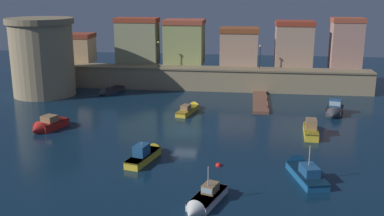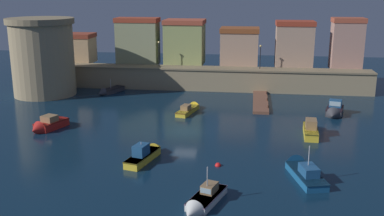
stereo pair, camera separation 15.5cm
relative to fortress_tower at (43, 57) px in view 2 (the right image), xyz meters
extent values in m
plane|color=#0C2338|center=(22.72, -14.71, -5.56)|extent=(118.36, 118.36, 0.00)
cube|color=#9E8966|center=(22.72, 6.62, -3.99)|extent=(49.05, 3.20, 3.14)
cube|color=#817053|center=(22.72, 6.62, -2.30)|extent=(49.05, 3.50, 0.24)
cube|color=tan|center=(1.17, 10.27, -0.39)|extent=(5.12, 4.11, 4.06)
cube|color=brown|center=(1.17, 10.27, 1.99)|extent=(5.33, 4.27, 0.70)
cube|color=#989D70|center=(11.42, 9.95, 0.91)|extent=(6.54, 3.46, 6.66)
cube|color=#A73E27|center=(11.42, 9.95, 4.60)|extent=(6.80, 3.60, 0.70)
cube|color=tan|center=(18.86, 10.94, 0.77)|extent=(6.07, 5.44, 6.38)
cube|color=#B24C34|center=(18.86, 10.94, 4.31)|extent=(6.31, 5.66, 0.70)
cube|color=tan|center=(27.59, 10.74, 0.20)|extent=(5.78, 5.04, 5.23)
cube|color=brown|center=(27.59, 10.74, 3.16)|extent=(6.01, 5.24, 0.70)
cube|color=tan|center=(35.96, 10.33, 0.77)|extent=(5.59, 4.21, 6.37)
cube|color=#A43824|center=(35.96, 10.33, 4.30)|extent=(5.81, 4.38, 0.70)
cube|color=tan|center=(43.66, 9.85, 1.05)|extent=(4.52, 3.26, 6.94)
cube|color=#AC4C35|center=(43.66, 9.85, 4.87)|extent=(4.71, 3.39, 0.70)
cylinder|color=#9E8966|center=(0.00, 0.00, -0.46)|extent=(8.72, 8.72, 10.19)
cylinder|color=#867556|center=(0.00, 0.00, 5.04)|extent=(9.42, 9.42, 0.80)
cube|color=brown|center=(30.96, -0.84, -5.38)|extent=(1.99, 11.72, 0.36)
cylinder|color=#503225|center=(31.85, 3.07, -5.21)|extent=(0.20, 0.20, 0.70)
cylinder|color=#503225|center=(31.85, -0.84, -5.21)|extent=(0.20, 0.20, 0.70)
cylinder|color=#503225|center=(31.85, -4.74, -5.21)|extent=(0.20, 0.20, 0.70)
cylinder|color=black|center=(15.54, 6.62, -0.40)|extent=(0.12, 0.12, 3.55)
sphere|color=#F9D172|center=(15.54, 6.62, 1.53)|extent=(0.32, 0.32, 0.32)
cylinder|color=black|center=(30.82, 6.62, -0.56)|extent=(0.12, 0.12, 3.24)
sphere|color=#F9D172|center=(30.82, 6.62, 1.21)|extent=(0.32, 0.32, 0.32)
cube|color=gold|center=(20.27, -23.85, -5.21)|extent=(2.43, 4.84, 0.69)
cone|color=gold|center=(20.98, -21.01, -5.21)|extent=(1.55, 1.57, 1.28)
cube|color=#564911|center=(20.27, -23.85, -4.91)|extent=(2.47, 4.93, 0.08)
cube|color=navy|center=(20.20, -24.13, -4.37)|extent=(1.37, 1.72, 0.99)
cube|color=#99B7C6|center=(20.39, -23.39, -4.32)|extent=(0.92, 0.28, 0.60)
cylinder|color=#B2B2B7|center=(20.22, -24.07, -4.26)|extent=(0.08, 0.08, 1.21)
cube|color=gold|center=(36.03, -14.30, -5.15)|extent=(1.64, 4.71, 0.82)
cone|color=gold|center=(36.21, -11.39, -5.15)|extent=(1.38, 1.37, 1.30)
cube|color=#504D19|center=(36.03, -14.30, -4.77)|extent=(1.68, 4.80, 0.08)
cube|color=olive|center=(36.03, -14.28, -4.26)|extent=(1.20, 1.85, 0.94)
cube|color=#99B7C6|center=(36.09, -13.39, -4.22)|extent=(0.99, 0.12, 0.56)
cube|color=gold|center=(21.92, -7.19, -5.28)|extent=(2.39, 5.04, 0.56)
cone|color=gold|center=(22.62, -4.21, -5.28)|extent=(1.52, 1.61, 1.25)
cube|color=brown|center=(21.92, -7.19, -5.03)|extent=(2.44, 5.14, 0.08)
cube|color=olive|center=(21.79, -7.74, -4.70)|extent=(1.23, 1.60, 0.59)
cube|color=#99B7C6|center=(21.96, -7.04, -4.67)|extent=(0.82, 0.25, 0.36)
cube|color=#195689|center=(34.36, -25.94, -5.24)|extent=(3.05, 5.45, 0.64)
cone|color=#195689|center=(33.54, -22.82, -5.24)|extent=(2.01, 1.79, 1.72)
cube|color=#0E2B43|center=(34.36, -25.94, -4.96)|extent=(3.11, 5.56, 0.08)
cube|color=navy|center=(34.49, -26.44, -4.55)|extent=(1.60, 2.09, 0.75)
cube|color=#99B7C6|center=(34.25, -25.54, -4.51)|extent=(1.03, 0.32, 0.45)
cylinder|color=#B2B2B7|center=(34.44, -26.25, -3.74)|extent=(0.08, 0.08, 2.37)
cube|color=#333338|center=(9.20, 2.74, -5.22)|extent=(2.82, 4.22, 0.68)
cone|color=#333338|center=(8.23, 0.43, -5.22)|extent=(1.65, 1.54, 1.33)
cube|color=black|center=(9.20, 2.74, -4.92)|extent=(2.88, 4.30, 0.08)
cylinder|color=#B2B2B7|center=(9.05, 2.38, -4.17)|extent=(0.08, 0.08, 1.42)
cube|color=red|center=(7.88, -15.44, -5.14)|extent=(2.94, 4.10, 0.84)
cone|color=red|center=(7.11, -17.63, -5.14)|extent=(1.97, 1.55, 1.72)
cube|color=#6A100A|center=(7.88, -15.44, -4.76)|extent=(3.00, 4.18, 0.08)
cube|color=olive|center=(7.80, -15.67, -4.38)|extent=(1.81, 1.77, 0.68)
cube|color=#333338|center=(39.94, -5.31, -5.13)|extent=(2.68, 3.95, 0.85)
cone|color=#333338|center=(39.38, -7.49, -5.13)|extent=(1.95, 1.41, 1.75)
cube|color=black|center=(39.94, -5.31, -4.75)|extent=(2.74, 4.02, 0.08)
cube|color=navy|center=(40.01, -5.04, -4.24)|extent=(1.65, 1.28, 0.93)
cube|color=#99B7C6|center=(39.89, -5.50, -4.20)|extent=(1.28, 0.39, 0.56)
cube|color=silver|center=(26.78, -30.95, -5.27)|extent=(2.77, 4.45, 0.57)
cone|color=silver|center=(25.97, -33.44, -5.27)|extent=(1.77, 1.57, 1.48)
cube|color=slate|center=(26.78, -30.95, -5.03)|extent=(2.83, 4.54, 0.08)
cube|color=olive|center=(26.92, -30.51, -4.67)|extent=(1.30, 1.57, 0.65)
cube|color=#99B7C6|center=(26.71, -31.15, -4.63)|extent=(0.81, 0.32, 0.39)
cylinder|color=#B2B2B7|center=(26.80, -30.89, -3.93)|extent=(0.08, 0.08, 2.12)
sphere|color=red|center=(27.05, -23.98, -5.56)|extent=(0.56, 0.56, 0.56)
camera|label=1|loc=(29.61, -61.09, 9.53)|focal=42.53mm
camera|label=2|loc=(29.76, -61.07, 9.53)|focal=42.53mm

